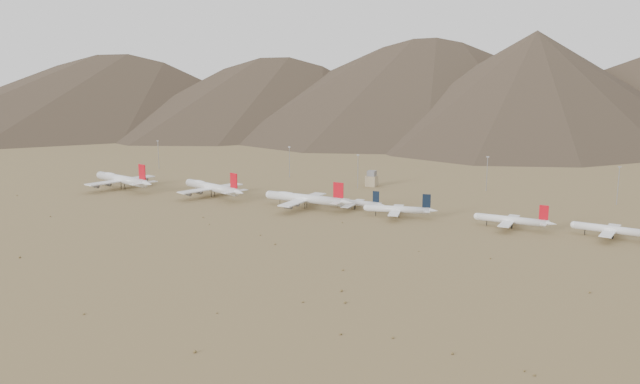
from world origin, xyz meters
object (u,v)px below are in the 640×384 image
at_px(narrowbody_b, 399,209).
at_px(control_tower, 372,179).
at_px(narrowbody_a, 355,203).
at_px(widebody_west, 122,179).
at_px(widebody_east, 305,198).
at_px(widebody_centre, 212,187).

relative_size(narrowbody_b, control_tower, 3.72).
xyz_separation_m(narrowbody_a, control_tower, (-19.99, 82.05, 1.13)).
xyz_separation_m(widebody_west, control_tower, (165.29, 91.37, -1.96)).
distance_m(widebody_east, control_tower, 93.97).
height_order(widebody_centre, narrowbody_a, widebody_centre).
bearing_deg(widebody_centre, widebody_west, -158.07).
height_order(narrowbody_a, narrowbody_b, narrowbody_b).
distance_m(widebody_west, narrowbody_b, 217.74).
distance_m(widebody_centre, narrowbody_a, 106.79).
bearing_deg(widebody_centre, control_tower, 64.14).
distance_m(widebody_centre, widebody_east, 76.43).
relative_size(widebody_east, narrowbody_a, 1.63).
distance_m(narrowbody_a, narrowbody_b, 33.77).
height_order(widebody_west, narrowbody_a, widebody_west).
xyz_separation_m(widebody_east, narrowbody_a, (30.45, 11.33, -2.33)).
bearing_deg(narrowbody_a, control_tower, 103.67).
relative_size(widebody_west, control_tower, 5.79).
bearing_deg(narrowbody_b, control_tower, 108.06).
bearing_deg(narrowbody_a, widebody_east, -159.61).
bearing_deg(widebody_centre, narrowbody_a, 21.74).
xyz_separation_m(widebody_centre, control_tower, (86.64, 87.25, -1.43)).
xyz_separation_m(widebody_centre, narrowbody_b, (139.08, -4.13, -1.92)).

